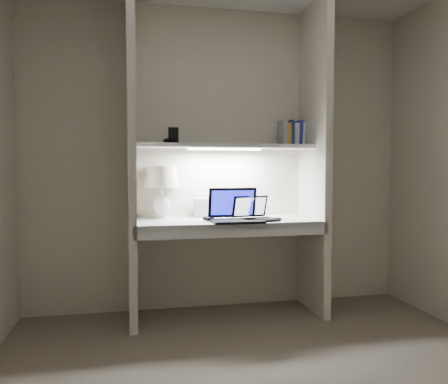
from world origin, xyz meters
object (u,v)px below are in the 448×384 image
object	(u,v)px
laptop_netbook	(255,215)
speaker	(201,208)
table_lamp	(162,183)
book_row	(291,134)
laptop_main	(235,214)

from	to	relation	value
laptop_netbook	speaker	bearing A→B (deg)	129.04
table_lamp	book_row	distance (m)	1.17
laptop_netbook	laptop_main	bearing A→B (deg)	178.19
laptop_main	speaker	distance (m)	0.39
book_row	laptop_netbook	bearing A→B (deg)	-146.25
table_lamp	laptop_main	distance (m)	0.66
laptop_main	laptop_netbook	xyz separation A→B (m)	(0.16, 0.03, -0.01)
table_lamp	laptop_netbook	distance (m)	0.79
table_lamp	laptop_main	world-z (taller)	table_lamp
laptop_main	speaker	world-z (taller)	laptop_main
table_lamp	speaker	xyz separation A→B (m)	(0.32, 0.02, -0.21)
speaker	table_lamp	bearing A→B (deg)	-175.51
laptop_main	laptop_netbook	bearing A→B (deg)	10.67
speaker	laptop_main	bearing A→B (deg)	-56.43
speaker	laptop_netbook	bearing A→B (deg)	-37.92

